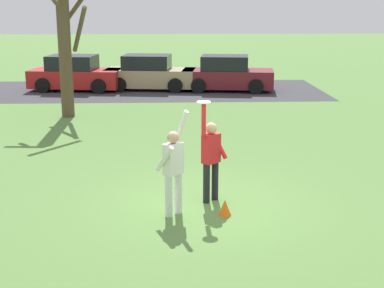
{
  "coord_description": "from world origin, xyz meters",
  "views": [
    {
      "loc": [
        -0.73,
        -10.71,
        4.0
      ],
      "look_at": [
        -0.28,
        0.17,
        1.21
      ],
      "focal_mm": 52.44,
      "sensor_mm": 36.0,
      "label": 1
    }
  ],
  "objects_px": {
    "person_catcher": "(211,155)",
    "parked_car_maroon": "(227,75)",
    "bare_tree_tall": "(64,38)",
    "person_defender": "(173,166)",
    "parked_car_tan": "(149,74)",
    "frisbee_disc": "(204,102)",
    "parked_car_red": "(75,74)",
    "field_cone_orange": "(225,208)"
  },
  "relations": [
    {
      "from": "person_catcher",
      "to": "field_cone_orange",
      "type": "xyz_separation_m",
      "value": [
        0.21,
        -0.82,
        -0.82
      ]
    },
    {
      "from": "bare_tree_tall",
      "to": "field_cone_orange",
      "type": "height_order",
      "value": "bare_tree_tall"
    },
    {
      "from": "person_catcher",
      "to": "parked_car_red",
      "type": "height_order",
      "value": "person_catcher"
    },
    {
      "from": "frisbee_disc",
      "to": "parked_car_maroon",
      "type": "distance_m",
      "value": 14.93
    },
    {
      "from": "person_catcher",
      "to": "bare_tree_tall",
      "type": "bearing_deg",
      "value": -107.34
    },
    {
      "from": "person_defender",
      "to": "parked_car_maroon",
      "type": "bearing_deg",
      "value": 36.56
    },
    {
      "from": "parked_car_red",
      "to": "frisbee_disc",
      "type": "bearing_deg",
      "value": -64.03
    },
    {
      "from": "parked_car_red",
      "to": "person_defender",
      "type": "bearing_deg",
      "value": -66.68
    },
    {
      "from": "person_defender",
      "to": "field_cone_orange",
      "type": "relative_size",
      "value": 6.39
    },
    {
      "from": "person_defender",
      "to": "bare_tree_tall",
      "type": "distance_m",
      "value": 10.43
    },
    {
      "from": "person_catcher",
      "to": "parked_car_tan",
      "type": "distance_m",
      "value": 15.16
    },
    {
      "from": "person_catcher",
      "to": "person_defender",
      "type": "xyz_separation_m",
      "value": [
        -0.77,
        -0.74,
        -0.0
      ]
    },
    {
      "from": "person_catcher",
      "to": "person_defender",
      "type": "bearing_deg",
      "value": -0.0
    },
    {
      "from": "frisbee_disc",
      "to": "bare_tree_tall",
      "type": "distance_m",
      "value": 10.01
    },
    {
      "from": "frisbee_disc",
      "to": "field_cone_orange",
      "type": "relative_size",
      "value": 0.86
    },
    {
      "from": "bare_tree_tall",
      "to": "field_cone_orange",
      "type": "xyz_separation_m",
      "value": [
        4.64,
        -9.7,
        -2.58
      ]
    },
    {
      "from": "person_defender",
      "to": "bare_tree_tall",
      "type": "height_order",
      "value": "bare_tree_tall"
    },
    {
      "from": "person_defender",
      "to": "field_cone_orange",
      "type": "distance_m",
      "value": 1.28
    },
    {
      "from": "parked_car_maroon",
      "to": "bare_tree_tall",
      "type": "height_order",
      "value": "bare_tree_tall"
    },
    {
      "from": "parked_car_maroon",
      "to": "person_defender",
      "type": "bearing_deg",
      "value": -91.76
    },
    {
      "from": "parked_car_maroon",
      "to": "field_cone_orange",
      "type": "height_order",
      "value": "parked_car_maroon"
    },
    {
      "from": "parked_car_maroon",
      "to": "frisbee_disc",
      "type": "bearing_deg",
      "value": -89.83
    },
    {
      "from": "parked_car_red",
      "to": "parked_car_tan",
      "type": "distance_m",
      "value": 3.4
    },
    {
      "from": "person_defender",
      "to": "frisbee_disc",
      "type": "relative_size",
      "value": 7.4
    },
    {
      "from": "person_defender",
      "to": "bare_tree_tall",
      "type": "bearing_deg",
      "value": 66.99
    },
    {
      "from": "person_defender",
      "to": "frisbee_disc",
      "type": "xyz_separation_m",
      "value": [
        0.61,
        0.58,
        1.11
      ]
    },
    {
      "from": "parked_car_red",
      "to": "parked_car_maroon",
      "type": "height_order",
      "value": "same"
    },
    {
      "from": "person_catcher",
      "to": "frisbee_disc",
      "type": "xyz_separation_m",
      "value": [
        -0.16,
        -0.16,
        1.11
      ]
    },
    {
      "from": "person_defender",
      "to": "parked_car_maroon",
      "type": "distance_m",
      "value": 15.54
    },
    {
      "from": "parked_car_red",
      "to": "bare_tree_tall",
      "type": "relative_size",
      "value": 0.82
    },
    {
      "from": "person_catcher",
      "to": "parked_car_tan",
      "type": "xyz_separation_m",
      "value": [
        -1.73,
        15.05,
        -0.25
      ]
    },
    {
      "from": "person_catcher",
      "to": "frisbee_disc",
      "type": "bearing_deg",
      "value": -0.0
    },
    {
      "from": "parked_car_red",
      "to": "parked_car_tan",
      "type": "height_order",
      "value": "same"
    },
    {
      "from": "person_catcher",
      "to": "parked_car_red",
      "type": "bearing_deg",
      "value": -114.98
    },
    {
      "from": "parked_car_maroon",
      "to": "parked_car_red",
      "type": "bearing_deg",
      "value": -175.52
    },
    {
      "from": "frisbee_disc",
      "to": "parked_car_tan",
      "type": "relative_size",
      "value": 0.06
    },
    {
      "from": "parked_car_tan",
      "to": "field_cone_orange",
      "type": "distance_m",
      "value": 16.0
    },
    {
      "from": "parked_car_tan",
      "to": "bare_tree_tall",
      "type": "distance_m",
      "value": 7.04
    },
    {
      "from": "frisbee_disc",
      "to": "parked_car_tan",
      "type": "distance_m",
      "value": 15.35
    },
    {
      "from": "parked_car_tan",
      "to": "bare_tree_tall",
      "type": "xyz_separation_m",
      "value": [
        -2.7,
        -6.18,
        2.01
      ]
    },
    {
      "from": "parked_car_red",
      "to": "parked_car_maroon",
      "type": "bearing_deg",
      "value": 4.48
    },
    {
      "from": "person_catcher",
      "to": "parked_car_maroon",
      "type": "xyz_separation_m",
      "value": [
        1.82,
        14.58,
        -0.25
      ]
    }
  ]
}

